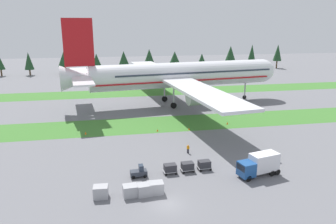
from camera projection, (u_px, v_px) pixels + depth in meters
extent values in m
plane|color=slate|center=(168.00, 204.00, 42.79)|extent=(400.00, 400.00, 0.00)
cube|color=#3D752D|center=(141.00, 125.00, 76.01)|extent=(320.00, 12.67, 0.01)
cube|color=#3D752D|center=(130.00, 93.00, 111.41)|extent=(320.00, 12.67, 0.01)
cylinder|color=silver|center=(183.00, 75.00, 93.88)|extent=(54.40, 14.02, 7.19)
sphere|color=silver|center=(262.00, 71.00, 101.84)|extent=(7.05, 7.05, 7.05)
cone|color=silver|center=(78.00, 78.00, 85.00)|extent=(10.00, 7.95, 6.83)
cube|color=red|center=(183.00, 79.00, 94.22)|extent=(53.12, 14.00, 0.36)
cube|color=#283342|center=(193.00, 71.00, 94.62)|extent=(47.89, 13.25, 0.44)
cube|color=silver|center=(153.00, 68.00, 113.00)|extent=(13.10, 36.97, 0.65)
cylinder|color=#A3A3A8|center=(161.00, 77.00, 109.03)|extent=(5.72, 4.59, 3.96)
cube|color=silver|center=(202.00, 92.00, 73.21)|extent=(13.10, 36.97, 0.65)
cylinder|color=#A3A3A8|center=(198.00, 97.00, 79.20)|extent=(5.72, 4.59, 3.96)
cube|color=silver|center=(79.00, 71.00, 93.07)|extent=(6.43, 13.66, 0.45)
cube|color=silver|center=(83.00, 81.00, 77.04)|extent=(6.43, 13.66, 0.45)
cube|color=red|center=(78.00, 42.00, 82.75)|extent=(7.73, 1.75, 12.22)
cylinder|color=#A3A3A8|center=(245.00, 86.00, 101.33)|extent=(0.44, 0.44, 7.13)
cylinder|color=black|center=(244.00, 97.00, 102.28)|extent=(1.24, 0.57, 1.20)
cylinder|color=#A3A3A8|center=(165.00, 88.00, 97.78)|extent=(0.44, 0.44, 6.88)
cylinder|color=black|center=(165.00, 99.00, 98.70)|extent=(1.76, 0.81, 1.70)
cylinder|color=#A3A3A8|center=(174.00, 94.00, 89.86)|extent=(0.44, 0.44, 6.88)
cylinder|color=black|center=(174.00, 105.00, 90.78)|extent=(1.76, 0.81, 1.70)
cube|color=#2D333D|center=(139.00, 173.00, 50.21)|extent=(2.68, 1.46, 0.77)
cube|color=#283342|center=(141.00, 168.00, 50.08)|extent=(0.77, 1.13, 0.90)
cylinder|color=black|center=(133.00, 177.00, 49.58)|extent=(0.61, 0.24, 0.60)
cylinder|color=black|center=(132.00, 174.00, 50.61)|extent=(0.61, 0.24, 0.60)
cylinder|color=black|center=(145.00, 176.00, 50.01)|extent=(0.61, 0.24, 0.60)
cylinder|color=black|center=(144.00, 173.00, 51.04)|extent=(0.61, 0.24, 0.60)
cube|color=#A3A3A8|center=(170.00, 171.00, 51.48)|extent=(2.29, 1.63, 0.10)
cube|color=#2D2D33|center=(170.00, 168.00, 51.32)|extent=(2.01, 1.44, 1.10)
cylinder|color=black|center=(166.00, 175.00, 50.69)|extent=(0.41, 0.14, 0.40)
cylinder|color=black|center=(164.00, 171.00, 51.98)|extent=(0.41, 0.14, 0.40)
cylinder|color=black|center=(176.00, 173.00, 51.08)|extent=(0.41, 0.14, 0.40)
cylinder|color=black|center=(174.00, 170.00, 52.37)|extent=(0.41, 0.14, 0.40)
cube|color=#A3A3A8|center=(187.00, 169.00, 52.16)|extent=(2.29, 1.63, 0.10)
cube|color=#2D2D33|center=(187.00, 166.00, 52.00)|extent=(2.01, 1.44, 1.10)
cylinder|color=black|center=(184.00, 173.00, 51.37)|extent=(0.41, 0.14, 0.40)
cylinder|color=black|center=(181.00, 169.00, 52.66)|extent=(0.41, 0.14, 0.40)
cylinder|color=black|center=(194.00, 171.00, 51.76)|extent=(0.41, 0.14, 0.40)
cylinder|color=black|center=(191.00, 168.00, 53.05)|extent=(0.41, 0.14, 0.40)
cube|color=#A3A3A8|center=(204.00, 167.00, 52.84)|extent=(2.29, 1.63, 0.10)
cube|color=#2D2D33|center=(204.00, 164.00, 52.68)|extent=(2.01, 1.44, 1.10)
cylinder|color=black|center=(201.00, 171.00, 52.05)|extent=(0.41, 0.14, 0.40)
cylinder|color=black|center=(198.00, 167.00, 53.34)|extent=(0.41, 0.14, 0.40)
cylinder|color=black|center=(210.00, 170.00, 52.44)|extent=(0.41, 0.14, 0.40)
cylinder|color=black|center=(207.00, 166.00, 53.73)|extent=(0.41, 0.14, 0.40)
cube|color=#1E4C8E|center=(246.00, 169.00, 49.49)|extent=(2.67, 2.74, 2.20)
cube|color=#283342|center=(241.00, 168.00, 48.96)|extent=(0.55, 2.03, 0.97)
cube|color=silver|center=(264.00, 162.00, 50.62)|extent=(4.91, 3.27, 2.80)
cylinder|color=black|center=(249.00, 179.00, 48.81)|extent=(1.00, 0.51, 0.96)
cylinder|color=black|center=(241.00, 173.00, 50.58)|extent=(1.00, 0.51, 0.96)
cylinder|color=black|center=(272.00, 173.00, 50.54)|extent=(1.00, 0.51, 0.96)
cylinder|color=black|center=(264.00, 168.00, 52.31)|extent=(1.00, 0.51, 0.96)
cylinder|color=black|center=(278.00, 172.00, 50.98)|extent=(1.00, 0.51, 0.96)
cylinder|color=black|center=(269.00, 167.00, 52.75)|extent=(1.00, 0.51, 0.96)
cylinder|color=black|center=(187.00, 151.00, 59.55)|extent=(0.18, 0.18, 0.85)
cylinder|color=black|center=(189.00, 151.00, 59.45)|extent=(0.18, 0.18, 0.85)
cylinder|color=orange|center=(188.00, 147.00, 59.30)|extent=(0.36, 0.36, 0.62)
sphere|color=tan|center=(188.00, 145.00, 59.18)|extent=(0.24, 0.24, 0.24)
cylinder|color=orange|center=(187.00, 147.00, 59.42)|extent=(0.10, 0.10, 0.58)
cylinder|color=orange|center=(189.00, 148.00, 59.20)|extent=(0.10, 0.10, 0.58)
cube|color=#A3A3A8|center=(101.00, 192.00, 44.16)|extent=(2.09, 1.71, 1.74)
cube|color=#A3A3A8|center=(144.00, 190.00, 44.82)|extent=(2.16, 1.80, 1.68)
cube|color=#A3A3A8|center=(130.00, 191.00, 44.55)|extent=(2.11, 1.74, 1.64)
cube|color=#A3A3A8|center=(156.00, 188.00, 45.28)|extent=(2.01, 1.61, 1.72)
cone|color=orange|center=(86.00, 133.00, 69.65)|extent=(0.44, 0.44, 0.62)
cone|color=orange|center=(227.00, 123.00, 76.55)|extent=(0.44, 0.44, 0.56)
cone|color=orange|center=(189.00, 129.00, 72.60)|extent=(0.44, 0.44, 0.48)
cone|color=orange|center=(157.00, 130.00, 71.64)|extent=(0.44, 0.44, 0.50)
cylinder|color=#4C3823|center=(1.00, 73.00, 146.51)|extent=(0.70, 0.70, 3.06)
cone|color=#1E4223|center=(0.00, 63.00, 145.32)|extent=(3.86, 3.86, 5.90)
cylinder|color=#4C3823|center=(30.00, 72.00, 148.61)|extent=(0.70, 0.70, 2.73)
cone|color=#1E4223|center=(29.00, 61.00, 147.19)|extent=(4.21, 4.21, 7.92)
cylinder|color=#4C3823|center=(65.00, 70.00, 153.88)|extent=(0.70, 0.70, 3.47)
cone|color=#1E4223|center=(64.00, 58.00, 152.42)|extent=(6.29, 6.29, 7.55)
cylinder|color=#4C3823|center=(97.00, 70.00, 154.63)|extent=(0.70, 0.70, 3.27)
cone|color=#1E4223|center=(96.00, 60.00, 153.37)|extent=(4.62, 4.62, 6.19)
cylinder|color=#4C3823|center=(124.00, 69.00, 158.18)|extent=(0.70, 0.70, 2.80)
cone|color=#1E4223|center=(124.00, 59.00, 156.81)|extent=(5.70, 5.70, 7.50)
cylinder|color=#4C3823|center=(149.00, 68.00, 161.89)|extent=(0.70, 0.70, 3.21)
cone|color=#1E4223|center=(149.00, 57.00, 160.42)|extent=(5.72, 5.72, 7.80)
cylinder|color=#4C3823|center=(175.00, 68.00, 160.64)|extent=(0.70, 0.70, 3.40)
cone|color=#1E4223|center=(175.00, 58.00, 159.31)|extent=(5.80, 5.80, 6.60)
cylinder|color=#4C3823|center=(202.00, 68.00, 161.35)|extent=(0.70, 0.70, 3.44)
cone|color=#1E4223|center=(202.00, 59.00, 160.18)|extent=(4.29, 4.29, 5.38)
cylinder|color=#4C3823|center=(230.00, 66.00, 169.36)|extent=(0.70, 0.70, 3.61)
cone|color=#1E4223|center=(230.00, 54.00, 167.76)|extent=(5.83, 5.83, 8.40)
cylinder|color=#4C3823|center=(251.00, 65.00, 168.95)|extent=(0.70, 0.70, 3.98)
cone|color=#1E4223|center=(252.00, 53.00, 167.25)|extent=(4.05, 4.05, 8.81)
cylinder|color=#4C3823|center=(277.00, 64.00, 172.69)|extent=(0.70, 0.70, 3.99)
cone|color=#1E4223|center=(278.00, 53.00, 171.01)|extent=(4.51, 4.51, 8.59)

